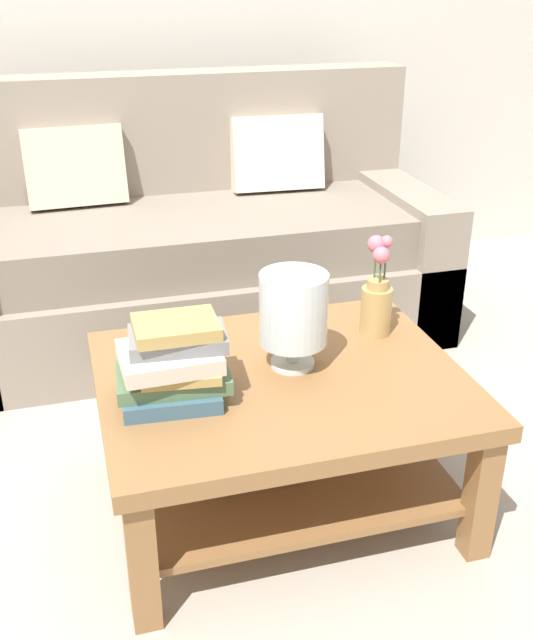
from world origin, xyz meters
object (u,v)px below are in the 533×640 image
at_px(book_stack_main, 173,364).
at_px(couch, 194,249).
at_px(glass_hurricane_vase, 293,311).
at_px(flower_pitcher, 377,297).
at_px(coffee_table, 279,412).

bearing_deg(book_stack_main, couch, 77.15).
xyz_separation_m(couch, book_stack_main, (-0.30, -1.31, 0.18)).
bearing_deg(book_stack_main, glass_hurricane_vase, 13.75).
bearing_deg(glass_hurricane_vase, flower_pitcher, 22.69).
bearing_deg(book_stack_main, coffee_table, 8.22).
distance_m(couch, book_stack_main, 1.36).
xyz_separation_m(coffee_table, book_stack_main, (-0.30, -0.04, 0.22)).
bearing_deg(coffee_table, couch, 90.02).
bearing_deg(glass_hurricane_vase, book_stack_main, -166.25).
bearing_deg(book_stack_main, flower_pitcher, 18.03).
relative_size(coffee_table, glass_hurricane_vase, 3.62).
distance_m(couch, glass_hurricane_vase, 1.25).
bearing_deg(couch, coffee_table, -89.98).
distance_m(couch, flower_pitcher, 1.17).
height_order(coffee_table, glass_hurricane_vase, glass_hurricane_vase).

